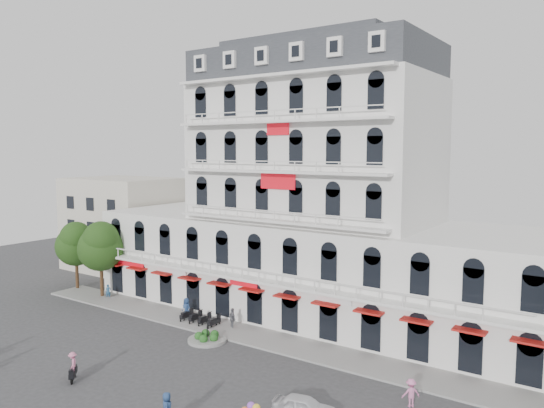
{
  "coord_description": "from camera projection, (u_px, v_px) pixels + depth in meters",
  "views": [
    {
      "loc": [
        25.31,
        -25.58,
        15.63
      ],
      "look_at": [
        0.7,
        10.0,
        11.22
      ],
      "focal_mm": 35.0,
      "sensor_mm": 36.0,
      "label": 1
    }
  ],
  "objects": [
    {
      "name": "main_building",
      "position": [
        314.0,
        210.0,
        50.55
      ],
      "size": [
        45.0,
        15.0,
        25.8
      ],
      "color": "silver",
      "rests_on": "ground"
    },
    {
      "name": "rider_center",
      "position": [
        73.0,
        366.0,
        35.94
      ],
      "size": [
        1.31,
        1.3,
        2.02
      ],
      "rotation": [
        0.0,
        0.0,
        5.51
      ],
      "color": "black",
      "rests_on": "ground"
    },
    {
      "name": "ground",
      "position": [
        182.0,
        376.0,
        36.84
      ],
      "size": [
        120.0,
        120.0,
        0.0
      ],
      "primitive_type": "plane",
      "color": "#38383A",
      "rests_on": "ground"
    },
    {
      "name": "pedestrian_mid",
      "position": [
        232.0,
        319.0,
        46.31
      ],
      "size": [
        1.19,
        0.91,
        1.88
      ],
      "primitive_type": "imported",
      "rotation": [
        0.0,
        0.0,
        2.67
      ],
      "color": "slate",
      "rests_on": "ground"
    },
    {
      "name": "pedestrian_left",
      "position": [
        186.0,
        308.0,
        49.43
      ],
      "size": [
        0.94,
        0.62,
        1.9
      ],
      "primitive_type": "imported",
      "rotation": [
        0.0,
        0.0,
        -0.02
      ],
      "color": "navy",
      "rests_on": "ground"
    },
    {
      "name": "flank_building_west",
      "position": [
        123.0,
        224.0,
        69.57
      ],
      "size": [
        14.0,
        10.0,
        12.0
      ],
      "primitive_type": "cube",
      "color": "beige",
      "rests_on": "ground"
    },
    {
      "name": "pedestrian_far",
      "position": [
        108.0,
        292.0,
        55.85
      ],
      "size": [
        0.65,
        0.64,
        1.51
      ],
      "primitive_type": "imported",
      "rotation": [
        0.0,
        0.0,
        0.73
      ],
      "color": "#285178",
      "rests_on": "ground"
    },
    {
      "name": "parked_scooter_row",
      "position": [
        200.0,
        325.0,
        47.63
      ],
      "size": [
        4.4,
        1.8,
        1.1
      ],
      "primitive_type": null,
      "color": "black",
      "rests_on": "ground"
    },
    {
      "name": "sidewalk",
      "position": [
        258.0,
        337.0,
        44.19
      ],
      "size": [
        53.0,
        4.0,
        0.16
      ],
      "primitive_type": "cube",
      "color": "gray",
      "rests_on": "ground"
    },
    {
      "name": "parked_car",
      "position": [
        304.0,
        407.0,
        31.01
      ],
      "size": [
        4.06,
        2.35,
        1.3
      ],
      "primitive_type": "imported",
      "rotation": [
        0.0,
        0.0,
        1.8
      ],
      "color": "white",
      "rests_on": "ground"
    },
    {
      "name": "pedestrian_right",
      "position": [
        411.0,
        393.0,
        32.31
      ],
      "size": [
        1.27,
        1.25,
        1.75
      ],
      "primitive_type": "imported",
      "rotation": [
        0.0,
        0.0,
        3.9
      ],
      "color": "pink",
      "rests_on": "ground"
    },
    {
      "name": "tree_west_outer",
      "position": [
        76.0,
        242.0,
        59.15
      ],
      "size": [
        4.5,
        4.48,
        7.76
      ],
      "color": "#382314",
      "rests_on": "ground"
    },
    {
      "name": "traffic_island",
      "position": [
        207.0,
        338.0,
        43.42
      ],
      "size": [
        3.2,
        3.2,
        1.6
      ],
      "color": "gray",
      "rests_on": "ground"
    },
    {
      "name": "tree_west_inner",
      "position": [
        101.0,
        245.0,
        55.87
      ],
      "size": [
        4.76,
        4.76,
        8.25
      ],
      "color": "#382314",
      "rests_on": "ground"
    }
  ]
}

